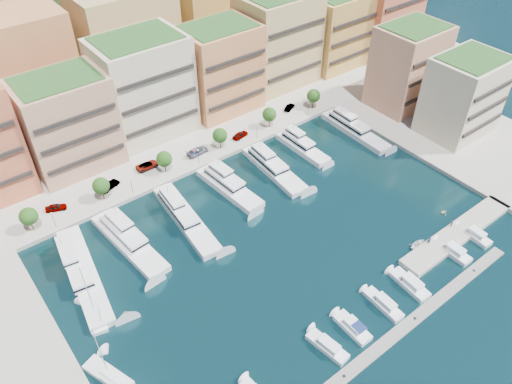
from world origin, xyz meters
TOP-DOWN VIEW (x-y plane):
  - ground at (0.00, 0.00)m, footprint 400.00×400.00m
  - north_quay at (0.00, 62.00)m, footprint 220.00×64.00m
  - east_quay at (62.00, -8.00)m, footprint 34.00×76.00m
  - hillside at (0.00, 110.00)m, footprint 240.00×40.00m
  - south_pontoon at (-3.00, -30.00)m, footprint 72.00×2.20m
  - finger_pier at (30.00, -22.00)m, footprint 32.00×5.00m
  - apartment_2 at (-23.00, 49.99)m, footprint 20.00×15.50m
  - apartment_3 at (-2.00, 51.99)m, footprint 22.00×16.50m
  - apartment_4 at (20.00, 49.99)m, footprint 20.00×15.50m
  - apartment_5 at (42.00, 51.99)m, footprint 22.00×16.50m
  - apartment_6 at (64.00, 49.99)m, footprint 20.00×15.50m
  - apartment_7 at (84.00, 47.99)m, footprint 22.00×16.50m
  - apartment_east_a at (62.00, 19.99)m, footprint 18.00×14.50m
  - apartment_east_b at (62.00, 1.99)m, footprint 18.00×14.50m
  - backblock_1 at (-25.00, 74.00)m, footprint 26.00×18.00m
  - backblock_2 at (5.00, 74.00)m, footprint 26.00×18.00m
  - backblock_3 at (35.00, 74.00)m, footprint 26.00×18.00m
  - tree_0 at (-40.00, 33.50)m, footprint 3.80×3.80m
  - tree_1 at (-24.00, 33.50)m, footprint 3.80×3.80m
  - tree_2 at (-8.00, 33.50)m, footprint 3.80×3.80m
  - tree_3 at (8.00, 33.50)m, footprint 3.80×3.80m
  - tree_4 at (24.00, 33.50)m, footprint 3.80×3.80m
  - tree_5 at (40.00, 33.50)m, footprint 3.80×3.80m
  - lamppost_0 at (-36.00, 31.20)m, footprint 0.30×0.30m
  - lamppost_1 at (-18.00, 31.20)m, footprint 0.30×0.30m
  - lamppost_2 at (0.00, 31.20)m, footprint 0.30×0.30m
  - lamppost_3 at (18.00, 31.20)m, footprint 0.30×0.30m
  - lamppost_4 at (36.00, 31.20)m, footprint 0.30×0.30m
  - yacht_0 at (-36.57, 16.64)m, footprint 8.78×27.39m
  - yacht_1 at (-25.87, 18.54)m, footprint 6.89×23.04m
  - yacht_2 at (-12.85, 17.70)m, footprint 6.88×25.00m
  - yacht_3 at (0.60, 20.16)m, footprint 6.13×19.59m
  - yacht_4 at (13.22, 19.15)m, footprint 6.50×21.70m
  - yacht_5 at (24.65, 21.36)m, footprint 4.06×16.68m
  - yacht_6 at (40.98, 18.79)m, footprint 5.21×22.43m
  - cruiser_3 at (-10.42, -24.59)m, footprint 3.41×8.05m
  - cruiser_4 at (-4.32, -24.60)m, footprint 2.86×7.33m
  - cruiser_5 at (3.78, -24.59)m, footprint 2.71×8.29m
  - cruiser_6 at (11.26, -24.59)m, footprint 3.39×8.44m
  - cruiser_8 at (24.85, -24.58)m, footprint 2.90×7.68m
  - cruiser_9 at (32.32, -24.58)m, footprint 2.82×7.33m
  - sailboat_2 at (-38.50, 5.73)m, footprint 4.84×8.99m
  - sailboat_1 at (-42.01, -6.47)m, footprint 5.62×9.48m
  - tender_0 at (21.00, -18.96)m, footprint 4.17×3.13m
  - tender_1 at (21.56, -19.00)m, footprint 1.64×1.46m
  - tender_3 at (33.40, -16.10)m, footprint 1.95×1.79m
  - car_0 at (-33.89, 36.40)m, footprint 4.84×3.28m
  - car_1 at (-21.42, 36.01)m, footprint 5.40×3.37m
  - car_2 at (-10.77, 37.42)m, footprint 5.73×2.81m
  - car_3 at (1.84, 34.80)m, footprint 6.03×2.81m
  - car_4 at (14.76, 34.12)m, footprint 4.90×2.63m
  - car_5 at (34.10, 36.78)m, footprint 4.46×3.03m
  - person_0 at (22.29, -20.23)m, footprint 0.84×0.82m
  - person_1 at (30.16, -20.00)m, footprint 1.00×0.97m

SIDE VIEW (x-z plane):
  - ground at x=0.00m, z-range 0.00..0.00m
  - north_quay at x=0.00m, z-range -1.00..1.00m
  - east_quay at x=62.00m, z-range -1.00..1.00m
  - hillside at x=0.00m, z-range -29.00..29.00m
  - south_pontoon at x=-3.00m, z-range -0.17..0.17m
  - finger_pier at x=30.00m, z-range -1.00..1.00m
  - sailboat_1 at x=-42.01m, z-range -6.29..6.91m
  - sailboat_2 at x=-38.50m, z-range -6.28..6.92m
  - tender_1 at x=21.56m, z-range 0.00..0.78m
  - tender_0 at x=21.00m, z-range 0.00..0.82m
  - tender_3 at x=33.40m, z-range 0.00..0.87m
  - cruiser_6 at x=11.26m, z-range -0.73..1.82m
  - cruiser_5 at x=3.78m, z-range -0.73..1.82m
  - cruiser_3 at x=-10.42m, z-range -0.73..1.82m
  - cruiser_8 at x=24.85m, z-range -0.73..1.82m
  - cruiser_9 at x=32.32m, z-range -0.73..1.82m
  - cruiser_4 at x=-4.32m, z-range -0.76..1.90m
  - yacht_1 at x=-25.87m, z-range -2.56..4.74m
  - yacht_4 at x=13.22m, z-range -2.56..4.74m
  - yacht_0 at x=-36.57m, z-range -2.44..4.86m
  - yacht_2 at x=-12.85m, z-range -2.44..4.86m
  - yacht_3 at x=0.60m, z-range -2.44..4.86m
  - yacht_6 at x=40.98m, z-range -2.44..4.86m
  - yacht_5 at x=24.65m, z-range -2.44..4.86m
  - car_5 at x=34.10m, z-range 1.00..2.39m
  - car_0 at x=-33.89m, z-range 1.00..2.53m
  - car_2 at x=-10.77m, z-range 1.00..2.57m
  - car_4 at x=14.76m, z-range 1.00..2.58m
  - person_1 at x=30.16m, z-range 1.00..2.63m
  - car_1 at x=-21.42m, z-range 1.00..2.68m
  - car_3 at x=1.84m, z-range 1.00..2.70m
  - person_0 at x=22.29m, z-range 1.00..2.94m
  - lamppost_0 at x=-36.00m, z-range 1.73..5.93m
  - lamppost_1 at x=-18.00m, z-range 1.73..5.93m
  - lamppost_2 at x=0.00m, z-range 1.73..5.93m
  - lamppost_3 at x=18.00m, z-range 1.73..5.93m
  - lamppost_4 at x=36.00m, z-range 1.73..5.93m
  - tree_0 at x=-40.00m, z-range 1.92..7.57m
  - tree_1 at x=-24.00m, z-range 1.92..7.57m
  - tree_2 at x=-8.00m, z-range 1.92..7.57m
  - tree_3 at x=8.00m, z-range 1.92..7.57m
  - tree_4 at x=24.00m, z-range 1.92..7.57m
  - tree_5 at x=40.00m, z-range 1.92..7.57m
  - apartment_east_b at x=62.00m, z-range 0.91..21.71m
  - apartment_east_a at x=62.00m, z-range 0.91..23.71m
  - apartment_2 at x=-23.00m, z-range 0.91..23.71m
  - apartment_6 at x=64.00m, z-range 0.91..23.71m
  - apartment_4 at x=20.00m, z-range 0.91..24.71m
  - apartment_7 at x=84.00m, z-range 0.91..25.71m
  - apartment_3 at x=-2.00m, z-range 0.91..26.71m
  - apartment_5 at x=42.00m, z-range 0.91..27.71m
  - backblock_1 at x=-25.00m, z-range 1.00..31.00m
  - backblock_2 at x=5.00m, z-range 1.00..31.00m
  - backblock_3 at x=35.00m, z-range 1.00..31.00m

